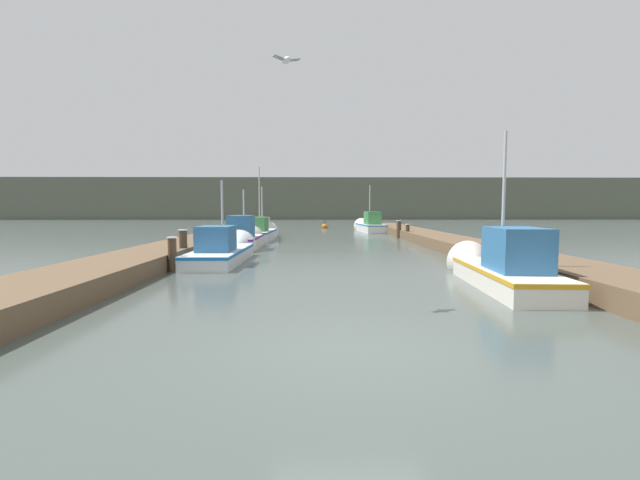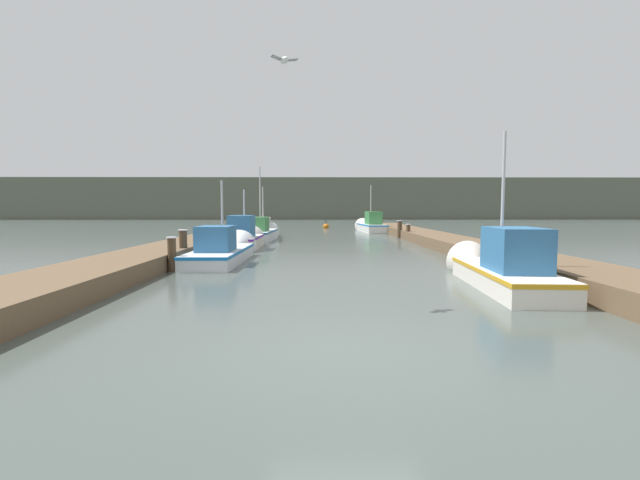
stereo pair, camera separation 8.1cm
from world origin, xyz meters
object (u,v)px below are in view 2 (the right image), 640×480
(fishing_boat_4, at_px, (263,230))
(fishing_boat_0, at_px, (498,267))
(mooring_piling_2, at_px, (408,232))
(channel_buoy, at_px, (326,227))
(fishing_boat_1, at_px, (226,250))
(mooring_piling_3, at_px, (172,254))
(mooring_piling_1, at_px, (183,246))
(fishing_boat_3, at_px, (262,232))
(fishing_boat_2, at_px, (245,237))
(mooring_piling_0, at_px, (400,229))
(seagull_lead, at_px, (284,60))
(fishing_boat_5, at_px, (370,225))

(fishing_boat_4, bearing_deg, fishing_boat_0, -69.23)
(mooring_piling_2, relative_size, channel_buoy, 0.92)
(fishing_boat_1, height_order, mooring_piling_3, fishing_boat_1)
(fishing_boat_0, relative_size, channel_buoy, 5.32)
(mooring_piling_1, xyz_separation_m, channel_buoy, (6.00, 25.99, -0.45))
(fishing_boat_3, xyz_separation_m, mooring_piling_3, (-1.18, -13.49, 0.11))
(fishing_boat_2, height_order, channel_buoy, fishing_boat_2)
(fishing_boat_3, xyz_separation_m, channel_buoy, (4.47, 14.82, -0.29))
(mooring_piling_0, relative_size, mooring_piling_2, 1.17)
(seagull_lead, bearing_deg, mooring_piling_2, 46.11)
(fishing_boat_0, xyz_separation_m, fishing_boat_1, (-8.33, 5.59, -0.09))
(mooring_piling_2, distance_m, channel_buoy, 15.99)
(fishing_boat_1, bearing_deg, fishing_boat_2, 91.38)
(fishing_boat_3, relative_size, seagull_lead, 11.33)
(fishing_boat_3, bearing_deg, fishing_boat_4, 97.27)
(mooring_piling_1, bearing_deg, fishing_boat_4, 85.66)
(fishing_boat_2, height_order, mooring_piling_3, fishing_boat_2)
(mooring_piling_0, bearing_deg, fishing_boat_1, -128.14)
(channel_buoy, distance_m, seagull_lead, 33.71)
(fishing_boat_5, xyz_separation_m, mooring_piling_0, (0.98, -7.78, 0.08))
(fishing_boat_4, height_order, mooring_piling_3, fishing_boat_4)
(fishing_boat_0, bearing_deg, fishing_boat_2, 132.67)
(fishing_boat_1, bearing_deg, mooring_piling_1, -150.56)
(fishing_boat_0, distance_m, mooring_piling_3, 9.73)
(fishing_boat_2, relative_size, mooring_piling_3, 4.22)
(fishing_boat_0, height_order, channel_buoy, fishing_boat_0)
(fishing_boat_4, bearing_deg, mooring_piling_1, -96.70)
(fishing_boat_4, relative_size, mooring_piling_1, 4.46)
(fishing_boat_4, distance_m, channel_buoy, 11.75)
(fishing_boat_5, bearing_deg, fishing_boat_4, -154.82)
(fishing_boat_3, xyz_separation_m, mooring_piling_1, (-1.53, -11.18, 0.16))
(fishing_boat_2, height_order, fishing_boat_4, fishing_boat_4)
(mooring_piling_1, height_order, seagull_lead, seagull_lead)
(fishing_boat_1, relative_size, fishing_boat_4, 1.18)
(mooring_piling_2, distance_m, mooring_piling_3, 16.71)
(mooring_piling_1, height_order, mooring_piling_2, mooring_piling_1)
(fishing_boat_0, distance_m, fishing_boat_2, 13.43)
(fishing_boat_5, relative_size, mooring_piling_1, 5.19)
(fishing_boat_3, bearing_deg, fishing_boat_5, 50.43)
(fishing_boat_5, distance_m, mooring_piling_3, 24.37)
(fishing_boat_2, xyz_separation_m, fishing_boat_4, (-0.20, 9.62, -0.12))
(fishing_boat_1, xyz_separation_m, fishing_boat_5, (8.19, 19.46, 0.14))
(fishing_boat_0, height_order, fishing_boat_5, fishing_boat_0)
(fishing_boat_1, bearing_deg, mooring_piling_0, 52.61)
(fishing_boat_3, distance_m, mooring_piling_0, 9.14)
(fishing_boat_1, relative_size, fishing_boat_2, 1.38)
(fishing_boat_3, xyz_separation_m, mooring_piling_2, (9.25, -0.44, 0.05))
(fishing_boat_0, xyz_separation_m, mooring_piling_3, (-9.40, 2.51, 0.08))
(fishing_boat_3, xyz_separation_m, fishing_boat_5, (8.07, 9.06, 0.06))
(fishing_boat_1, height_order, mooring_piling_2, fishing_boat_1)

